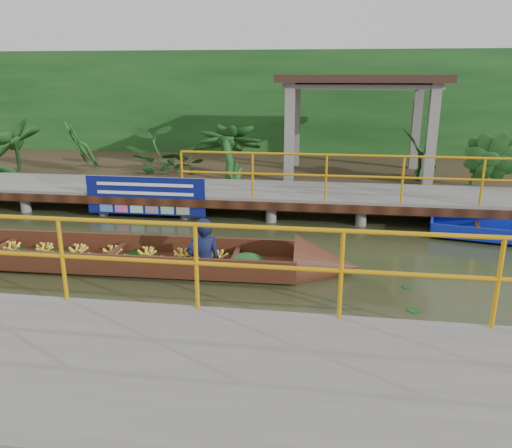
# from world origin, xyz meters

# --- Properties ---
(ground) EXTENTS (80.00, 80.00, 0.00)m
(ground) POSITION_xyz_m (0.00, 0.00, 0.00)
(ground) COLOR #2A2E17
(ground) RESTS_ON ground
(land_strip) EXTENTS (30.00, 8.00, 0.45)m
(land_strip) POSITION_xyz_m (0.00, 7.50, 0.23)
(land_strip) COLOR #302618
(land_strip) RESTS_ON ground
(far_dock) EXTENTS (16.00, 2.06, 1.66)m
(far_dock) POSITION_xyz_m (0.02, 3.43, 0.48)
(far_dock) COLOR slate
(far_dock) RESTS_ON ground
(near_dock) EXTENTS (18.00, 2.40, 1.73)m
(near_dock) POSITION_xyz_m (1.00, -4.20, 0.30)
(near_dock) COLOR slate
(near_dock) RESTS_ON ground
(pavilion) EXTENTS (4.40, 3.00, 3.00)m
(pavilion) POSITION_xyz_m (3.00, 6.30, 2.82)
(pavilion) COLOR slate
(pavilion) RESTS_ON ground
(foliage_backdrop) EXTENTS (30.00, 0.80, 4.00)m
(foliage_backdrop) POSITION_xyz_m (0.00, 10.00, 2.00)
(foliage_backdrop) COLOR #143E16
(foliage_backdrop) RESTS_ON ground
(vendor_boat) EXTENTS (10.63, 1.35, 2.09)m
(vendor_boat) POSITION_xyz_m (-2.24, -0.37, 0.21)
(vendor_boat) COLOR #3D1C10
(vendor_boat) RESTS_ON ground
(blue_banner) EXTENTS (2.79, 0.04, 0.87)m
(blue_banner) POSITION_xyz_m (-1.86, 2.48, 0.56)
(blue_banner) COLOR navy
(blue_banner) RESTS_ON ground
(tropical_plants) EXTENTS (14.01, 1.01, 1.26)m
(tropical_plants) POSITION_xyz_m (-0.59, 5.30, 1.08)
(tropical_plants) COLOR #143E16
(tropical_plants) RESTS_ON ground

